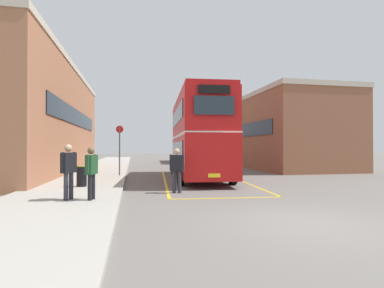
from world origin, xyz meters
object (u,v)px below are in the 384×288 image
at_px(pedestrian_boarding, 177,167).
at_px(bus_stop_sign, 120,146).
at_px(double_decker_bus, 198,135).
at_px(pedestrian_waiting_far, 91,169).
at_px(single_deck_bus, 186,149).
at_px(pedestrian_waiting_near, 69,167).
at_px(litter_bin, 82,176).

height_order(pedestrian_boarding, bus_stop_sign, bus_stop_sign).
bearing_deg(double_decker_bus, pedestrian_waiting_far, -125.57).
bearing_deg(single_deck_bus, pedestrian_waiting_near, -108.07).
bearing_deg(litter_bin, pedestrian_boarding, -23.63).
bearing_deg(single_deck_bus, litter_bin, -110.86).
xyz_separation_m(double_decker_bus, pedestrian_boarding, (-2.03, -5.27, -1.47)).
height_order(double_decker_bus, single_deck_bus, double_decker_bus).
relative_size(single_deck_bus, pedestrian_waiting_near, 5.49).
bearing_deg(pedestrian_boarding, double_decker_bus, 68.91).
xyz_separation_m(pedestrian_boarding, pedestrian_waiting_near, (-3.75, -1.65, 0.14)).
height_order(single_deck_bus, pedestrian_waiting_near, single_deck_bus).
relative_size(single_deck_bus, pedestrian_boarding, 5.48).
relative_size(double_decker_bus, litter_bin, 11.23).
bearing_deg(litter_bin, pedestrian_waiting_near, -87.82).
bearing_deg(single_deck_bus, double_decker_bus, -97.88).
bearing_deg(pedestrian_waiting_far, double_decker_bus, 54.43).
height_order(double_decker_bus, pedestrian_waiting_far, double_decker_bus).
distance_m(pedestrian_boarding, bus_stop_sign, 7.12).
bearing_deg(bus_stop_sign, double_decker_bus, -16.46).
bearing_deg(pedestrian_waiting_near, single_deck_bus, 71.93).
bearing_deg(double_decker_bus, litter_bin, -148.82).
xyz_separation_m(double_decker_bus, pedestrian_waiting_near, (-5.78, -6.93, -1.33)).
relative_size(pedestrian_boarding, litter_bin, 2.01).
bearing_deg(double_decker_bus, single_deck_bus, 82.12).
bearing_deg(bus_stop_sign, pedestrian_waiting_far, -93.58).
relative_size(pedestrian_waiting_near, pedestrian_waiting_far, 1.05).
xyz_separation_m(pedestrian_waiting_near, bus_stop_sign, (1.25, 8.27, 0.73)).
height_order(double_decker_bus, pedestrian_waiting_near, double_decker_bus).
height_order(double_decker_bus, pedestrian_boarding, double_decker_bus).
xyz_separation_m(pedestrian_waiting_near, litter_bin, (-0.13, 3.35, -0.59)).
bearing_deg(pedestrian_waiting_far, single_deck_bus, 73.49).
bearing_deg(pedestrian_waiting_far, pedestrian_waiting_near, 168.23).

